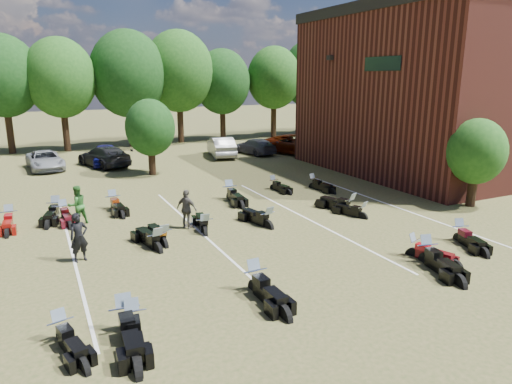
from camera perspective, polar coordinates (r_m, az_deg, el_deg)
ground at (r=17.73m, az=5.69°, el=-6.64°), size 160.00×160.00×0.00m
car_2 at (r=34.94m, az=-24.86°, el=3.61°), size 2.58×4.82×1.29m
car_3 at (r=34.58m, az=-18.46°, el=4.25°), size 3.68×5.44×1.46m
car_4 at (r=35.17m, az=-18.31°, el=4.43°), size 2.37×4.52×1.47m
car_5 at (r=37.06m, az=-4.36°, el=5.67°), size 2.60×5.05×1.58m
car_6 at (r=38.35m, az=4.84°, el=5.93°), size 4.46×6.18×1.56m
car_7 at (r=38.15m, az=-0.15°, el=5.73°), size 2.53×4.68×1.29m
person_black at (r=17.06m, az=-21.26°, el=-5.31°), size 0.72×0.57×1.75m
person_green at (r=21.32m, az=-21.45°, el=-1.52°), size 1.02×0.90×1.74m
person_grey at (r=19.57m, az=-8.64°, el=-2.11°), size 0.93×1.04×1.69m
motorcycle_0 at (r=12.67m, az=-23.04°, el=-16.82°), size 1.14×2.16×1.15m
motorcycle_1 at (r=12.56m, az=-15.93°, el=-16.47°), size 0.93×2.54×1.39m
motorcycle_2 at (r=12.47m, az=-15.04°, el=-16.66°), size 0.99×2.32×1.26m
motorcycle_3 at (r=14.11m, az=-0.10°, el=-12.28°), size 0.81×2.48×1.38m
motorcycle_4 at (r=17.10m, az=20.45°, el=-8.33°), size 1.34×2.61×1.39m
motorcycle_5 at (r=19.79m, az=24.00°, el=-5.61°), size 1.36×2.33×1.24m
motorcycle_6 at (r=17.60m, az=19.07°, el=-7.56°), size 1.26×2.20×1.17m
motorcycle_8 at (r=17.93m, az=-11.38°, el=-6.62°), size 0.89×2.27×1.24m
motorcycle_9 at (r=17.48m, az=-12.19°, el=-7.22°), size 1.19×2.46×1.31m
motorcycle_10 at (r=18.96m, az=-6.39°, el=-5.25°), size 1.12×2.35×1.26m
motorcycle_11 at (r=19.61m, az=1.48°, el=-4.50°), size 1.23×2.48×1.32m
motorcycle_12 at (r=21.45m, az=13.11°, el=-3.22°), size 1.27×2.11×1.12m
motorcycle_13 at (r=22.13m, az=11.66°, el=-2.60°), size 1.52×2.58×1.37m
motorcycle_14 at (r=22.60m, az=-22.83°, el=-3.09°), size 0.88×2.25×1.23m
motorcycle_15 at (r=22.67m, az=-28.34°, el=-3.66°), size 0.80×2.27×1.25m
motorcycle_16 at (r=23.13m, az=-23.67°, el=-2.79°), size 1.32×2.50×1.33m
motorcycle_17 at (r=23.43m, az=-17.35°, el=-2.02°), size 0.90×2.38×1.30m
motorcycle_18 at (r=24.17m, az=-3.30°, el=-0.88°), size 0.99×2.58×1.41m
motorcycle_19 at (r=26.66m, az=7.13°, el=0.47°), size 1.04×2.20×1.18m
motorcycle_20 at (r=26.26m, az=2.20°, el=0.36°), size 0.88×2.06×1.11m
brick_building at (r=38.48m, az=27.76°, el=11.26°), size 25.40×15.20×10.70m
tree_line at (r=43.75m, az=-16.20°, el=13.73°), size 56.00×6.00×9.79m
young_tree_near_building at (r=24.73m, az=25.85°, el=4.57°), size 2.80×2.80×4.16m
young_tree_midfield at (r=30.49m, az=-13.10°, el=7.85°), size 3.20×3.20×4.70m
parking_lines at (r=19.08m, az=-6.85°, el=-5.12°), size 20.10×14.00×0.01m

